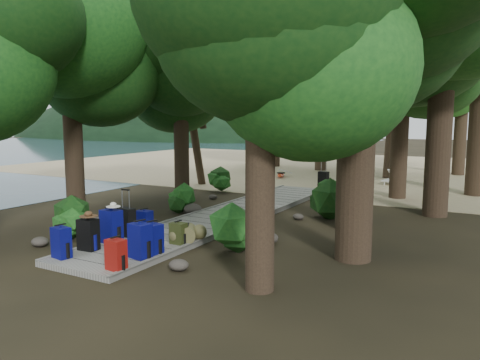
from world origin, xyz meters
The scene contains 47 objects.
ground centered at (0.00, 0.00, 0.00)m, with size 120.00×120.00×0.00m, color #2E2617.
sand_beach centered at (0.00, 16.00, 0.01)m, with size 40.00×22.00×0.02m, color tan.
water_bay centered at (-32.00, 25.00, 0.00)m, with size 50.00×60.00×0.02m, color #2B485A.
distant_hill centered at (-40.00, 48.00, 0.00)m, with size 32.00×16.00×12.00m, color black.
boardwalk centered at (0.00, 1.00, 0.06)m, with size 2.00×12.00×0.12m, color gray.
backpack_left_a centered at (-0.71, -4.58, 0.47)m, with size 0.37×0.26×0.70m, color #0D0766, non-canonical shape.
backpack_left_b centered at (-0.68, -3.90, 0.49)m, with size 0.41×0.29×0.75m, color black, non-canonical shape.
backpack_left_c centered at (-0.65, -3.24, 0.54)m, with size 0.46×0.33×0.85m, color #0D0766, non-canonical shape.
backpack_left_d centered at (-0.75, -2.01, 0.41)m, with size 0.38×0.27×0.58m, color #0D0766, non-canonical shape.
backpack_right_a centered at (0.80, -4.61, 0.44)m, with size 0.36×0.25×0.64m, color maroon, non-canonical shape.
backpack_right_b centered at (0.70, -3.82, 0.52)m, with size 0.44×0.31×0.79m, color #0D0766, non-canonical shape.
backpack_right_c centered at (0.72, -3.47, 0.48)m, with size 0.42×0.30×0.71m, color #0D0766, non-canonical shape.
backpack_right_d centered at (0.71, -2.56, 0.39)m, with size 0.35×0.25×0.53m, color #343D19, non-canonical shape.
duffel_right_khaki centered at (0.79, -2.29, 0.31)m, with size 0.38×0.56×0.38m, color brown, non-canonical shape.
suitcase_on_boardwalk centered at (-0.79, -2.61, 0.46)m, with size 0.44×0.24×0.69m, color black, non-canonical shape.
lone_suitcase_on_sand centered at (0.44, 8.07, 0.36)m, with size 0.43×0.24×0.67m, color black, non-canonical shape.
hat_brown centered at (-0.61, -3.94, 0.93)m, with size 0.38×0.38×0.11m, color #51351E, non-canonical shape.
hat_white centered at (-0.56, -3.25, 1.02)m, with size 0.32×0.32×0.11m, color silver, non-canonical shape.
kayak centered at (-2.58, 10.40, 0.17)m, with size 0.65×2.99×0.30m, color red.
sun_lounger centered at (2.82, 10.52, 0.32)m, with size 0.60×1.87×0.60m, color silver, non-canonical shape.
tree_right_a centered at (3.47, -3.95, 3.56)m, with size 4.27×4.27×7.12m, color black, non-canonical shape.
tree_right_c centered at (3.48, 1.26, 4.69)m, with size 5.42×5.42×9.38m, color black, non-canonical shape.
tree_right_d centered at (5.32, 4.16, 5.18)m, with size 5.65×5.65×10.36m, color black, non-canonical shape.
tree_right_e centered at (3.72, 6.85, 4.37)m, with size 4.85×4.85×8.73m, color black, non-canonical shape.
tree_left_b centered at (-5.15, -0.27, 4.28)m, with size 4.76×4.76×8.56m, color black, non-canonical shape.
tree_left_c centered at (-3.44, 3.26, 3.99)m, with size 4.59×4.59×7.99m, color black, non-canonical shape.
tree_back_a centered at (-1.92, 14.45, 4.78)m, with size 5.52×5.52×9.56m, color black, non-canonical shape.
tree_back_b centered at (1.81, 15.73, 4.64)m, with size 5.19×5.19×9.27m, color black, non-canonical shape.
tree_back_c centered at (5.08, 15.77, 4.45)m, with size 4.95×4.95×8.90m, color black, non-canonical shape.
tree_back_d centered at (-5.10, 15.15, 4.08)m, with size 4.90×4.90×8.17m, color black, non-canonical shape.
palm_right_a centered at (2.55, 5.55, 4.21)m, with size 4.94×4.94×8.42m, color #103A11, non-canonical shape.
palm_right_b centered at (4.61, 10.79, 4.54)m, with size 4.70×4.70×9.09m, color #103A11, non-canonical shape.
palm_right_c centered at (2.33, 12.82, 3.49)m, with size 4.39×4.39×6.98m, color #103A11, non-canonical shape.
palm_left_a centered at (-4.90, 6.33, 3.71)m, with size 4.67×4.67×7.43m, color #103A11, non-canonical shape.
rock_left_a centered at (-2.20, -3.96, 0.11)m, with size 0.40×0.36×0.22m, color #4C473F, non-canonical shape.
rock_left_b centered at (-2.94, -1.61, 0.10)m, with size 0.38×0.34×0.21m, color #4C473F, non-canonical shape.
rock_left_c centered at (-1.25, 0.79, 0.16)m, with size 0.59×0.53×0.32m, color #4C473F, non-canonical shape.
rock_left_d centered at (-2.13, 3.36, 0.09)m, with size 0.31×0.28×0.17m, color #4C473F, non-canonical shape.
rock_right_a centered at (1.63, -3.79, 0.11)m, with size 0.40×0.36×0.22m, color #4C473F, non-canonical shape.
rock_right_b centered at (2.28, -1.18, 0.14)m, with size 0.51×0.46×0.28m, color #4C473F, non-canonical shape.
rock_right_c centered at (1.92, 1.63, 0.09)m, with size 0.32×0.29×0.18m, color #4C473F, non-canonical shape.
shrub_left_a centered at (-2.12, -3.10, 0.46)m, with size 1.03×1.03×0.93m, color #154818, non-canonical shape.
shrub_left_b centered at (-1.77, 0.84, 0.39)m, with size 0.86×0.86×0.78m, color #154818, non-canonical shape.
shrub_left_c centered at (-2.88, 4.92, 0.52)m, with size 1.15×1.15×1.03m, color #154818, non-canonical shape.
shrub_right_a centered at (1.94, -2.17, 0.50)m, with size 1.12×1.12×1.01m, color #154818, non-canonical shape.
shrub_right_b centered at (2.48, 2.38, 0.56)m, with size 1.24×1.24×1.11m, color #154818, non-canonical shape.
shrub_right_c centered at (1.72, 5.11, 0.39)m, with size 0.86×0.86×0.77m, color #154818, non-canonical shape.
Camera 1 is at (6.94, -10.87, 2.93)m, focal length 35.00 mm.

